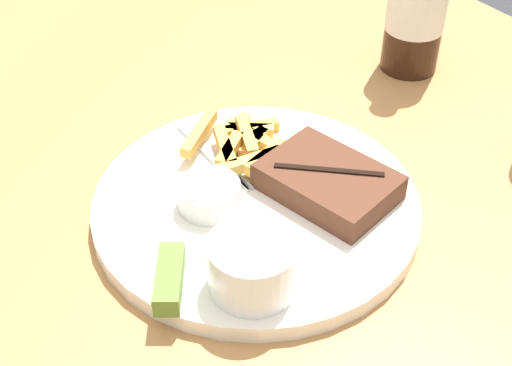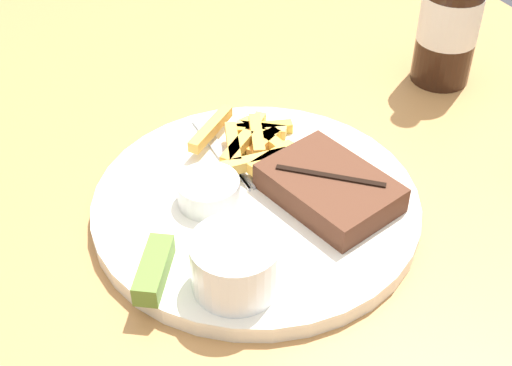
{
  "view_description": "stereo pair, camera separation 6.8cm",
  "coord_description": "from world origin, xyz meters",
  "px_view_note": "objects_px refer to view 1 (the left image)",
  "views": [
    {
      "loc": [
        0.43,
        -0.3,
        1.2
      ],
      "look_at": [
        0.0,
        0.0,
        0.76
      ],
      "focal_mm": 50.0,
      "sensor_mm": 36.0,
      "label": 1
    },
    {
      "loc": [
        0.47,
        -0.24,
        1.2
      ],
      "look_at": [
        0.0,
        0.0,
        0.76
      ],
      "focal_mm": 50.0,
      "sensor_mm": 36.0,
      "label": 2
    }
  ],
  "objects_px": {
    "dipping_sauce_cup": "(209,194)",
    "beer_bottle": "(417,4)",
    "steak_portion": "(328,182)",
    "dinner_plate": "(256,205)",
    "coleslaw_cup": "(253,262)",
    "fork_utensil": "(211,153)",
    "pickle_spear": "(169,279)"
  },
  "relations": [
    {
      "from": "coleslaw_cup",
      "to": "pickle_spear",
      "type": "relative_size",
      "value": 1.12
    },
    {
      "from": "steak_portion",
      "to": "dipping_sauce_cup",
      "type": "xyz_separation_m",
      "value": [
        -0.05,
        -0.11,
        0.0
      ]
    },
    {
      "from": "pickle_spear",
      "to": "beer_bottle",
      "type": "distance_m",
      "value": 0.48
    },
    {
      "from": "dinner_plate",
      "to": "dipping_sauce_cup",
      "type": "distance_m",
      "value": 0.05
    },
    {
      "from": "dipping_sauce_cup",
      "to": "beer_bottle",
      "type": "distance_m",
      "value": 0.38
    },
    {
      "from": "coleslaw_cup",
      "to": "pickle_spear",
      "type": "distance_m",
      "value": 0.07
    },
    {
      "from": "dipping_sauce_cup",
      "to": "beer_bottle",
      "type": "xyz_separation_m",
      "value": [
        -0.1,
        0.36,
        0.06
      ]
    },
    {
      "from": "coleslaw_cup",
      "to": "fork_utensil",
      "type": "distance_m",
      "value": 0.19
    },
    {
      "from": "pickle_spear",
      "to": "beer_bottle",
      "type": "height_order",
      "value": "beer_bottle"
    },
    {
      "from": "coleslaw_cup",
      "to": "fork_utensil",
      "type": "relative_size",
      "value": 0.57
    },
    {
      "from": "pickle_spear",
      "to": "fork_utensil",
      "type": "relative_size",
      "value": 0.51
    },
    {
      "from": "coleslaw_cup",
      "to": "beer_bottle",
      "type": "height_order",
      "value": "beer_bottle"
    },
    {
      "from": "dinner_plate",
      "to": "beer_bottle",
      "type": "distance_m",
      "value": 0.35
    },
    {
      "from": "dinner_plate",
      "to": "coleslaw_cup",
      "type": "relative_size",
      "value": 4.18
    },
    {
      "from": "dinner_plate",
      "to": "beer_bottle",
      "type": "bearing_deg",
      "value": 110.17
    },
    {
      "from": "steak_portion",
      "to": "dinner_plate",
      "type": "bearing_deg",
      "value": -116.96
    },
    {
      "from": "dinner_plate",
      "to": "coleslaw_cup",
      "type": "height_order",
      "value": "coleslaw_cup"
    },
    {
      "from": "pickle_spear",
      "to": "coleslaw_cup",
      "type": "bearing_deg",
      "value": 56.77
    },
    {
      "from": "coleslaw_cup",
      "to": "dipping_sauce_cup",
      "type": "bearing_deg",
      "value": 167.85
    },
    {
      "from": "beer_bottle",
      "to": "fork_utensil",
      "type": "bearing_deg",
      "value": -84.22
    },
    {
      "from": "dipping_sauce_cup",
      "to": "fork_utensil",
      "type": "relative_size",
      "value": 0.45
    },
    {
      "from": "pickle_spear",
      "to": "dinner_plate",
      "type": "bearing_deg",
      "value": 112.53
    },
    {
      "from": "steak_portion",
      "to": "coleslaw_cup",
      "type": "bearing_deg",
      "value": -65.58
    },
    {
      "from": "dinner_plate",
      "to": "dipping_sauce_cup",
      "type": "bearing_deg",
      "value": -111.56
    },
    {
      "from": "steak_portion",
      "to": "coleslaw_cup",
      "type": "height_order",
      "value": "coleslaw_cup"
    },
    {
      "from": "dipping_sauce_cup",
      "to": "coleslaw_cup",
      "type": "bearing_deg",
      "value": -12.15
    },
    {
      "from": "dinner_plate",
      "to": "beer_bottle",
      "type": "relative_size",
      "value": 1.3
    },
    {
      "from": "dinner_plate",
      "to": "coleslaw_cup",
      "type": "distance_m",
      "value": 0.12
    },
    {
      "from": "dinner_plate",
      "to": "steak_portion",
      "type": "xyz_separation_m",
      "value": [
        0.03,
        0.06,
        0.02
      ]
    },
    {
      "from": "coleslaw_cup",
      "to": "dipping_sauce_cup",
      "type": "distance_m",
      "value": 0.11
    },
    {
      "from": "pickle_spear",
      "to": "beer_bottle",
      "type": "xyz_separation_m",
      "value": [
        -0.17,
        0.45,
        0.06
      ]
    },
    {
      "from": "steak_portion",
      "to": "beer_bottle",
      "type": "distance_m",
      "value": 0.3
    }
  ]
}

